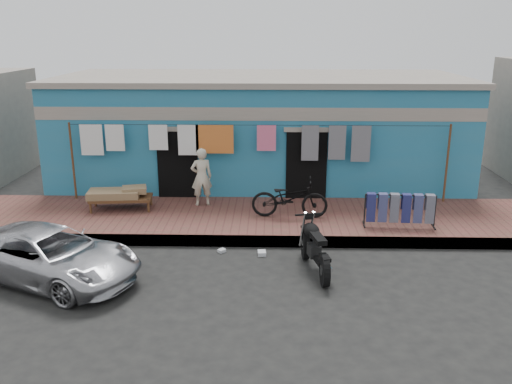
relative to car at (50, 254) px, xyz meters
The scene contains 14 objects.
ground 3.98m from the car, ahead, with size 80.00×80.00×0.00m, color black.
sidewalk 5.11m from the car, 39.32° to the left, with size 28.00×3.00×0.25m, color brown.
curb 4.34m from the car, 24.27° to the left, with size 28.00×0.10×0.25m, color gray.
building 8.30m from the car, 61.37° to the left, with size 12.20×5.20×3.36m.
clothesline 5.68m from the car, 54.01° to the left, with size 10.06×0.06×2.10m.
car is the anchor object (origin of this frame).
seated_person 4.73m from the car, 58.31° to the left, with size 0.55×0.37×1.53m, color beige.
bicycle 5.67m from the car, 33.19° to the left, with size 0.65×1.85×1.19m, color black.
motorcycle 5.19m from the car, ahead, with size 0.94×1.75×1.08m, color black, non-canonical shape.
charpoy 3.63m from the car, 83.19° to the left, with size 1.70×0.93×0.55m, color brown, non-canonical shape.
jeans_rack 7.72m from the car, 19.00° to the left, with size 1.72×0.45×0.82m, color black, non-canonical shape.
litter_a 3.54m from the car, 23.99° to the left, with size 0.16×0.12×0.07m, color silver.
litter_b 5.54m from the car, 14.98° to the left, with size 0.15×0.11×0.07m, color silver.
litter_c 4.32m from the car, 17.63° to the left, with size 0.22×0.17×0.09m, color silver.
Camera 1 is at (0.31, -9.80, 4.71)m, focal length 38.00 mm.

